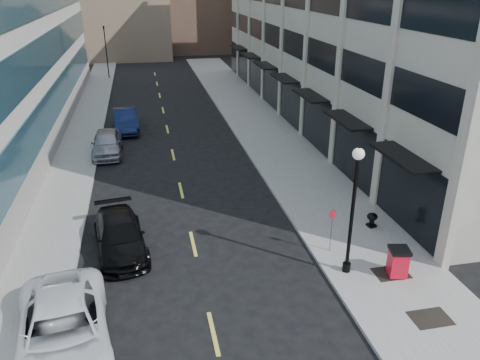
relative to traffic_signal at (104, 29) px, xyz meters
name	(u,v)px	position (x,y,z in m)	size (l,w,h in m)	color
sidewalk_right	(278,146)	(13.00, -28.00, -5.64)	(5.00, 80.00, 0.15)	gray
sidewalk_left	(74,161)	(-1.00, -28.00, -5.64)	(3.00, 80.00, 0.15)	gray
building_right	(369,7)	(22.44, -21.01, 3.28)	(15.30, 46.50, 18.25)	beige
grate_mid	(430,318)	(13.10, -47.00, -5.56)	(1.40, 1.00, 0.01)	black
grate_far	(391,273)	(13.10, -44.20, -5.56)	(1.40, 1.00, 0.01)	black
road_centerline	(177,171)	(5.50, -31.00, -5.71)	(0.15, 68.20, 0.01)	#D8CC4C
traffic_signal	(104,29)	(0.00, 0.00, 0.00)	(0.66, 0.66, 6.98)	black
car_white_van	(63,331)	(0.70, -45.87, -4.86)	(2.85, 6.18, 1.72)	white
car_black_pickup	(120,236)	(2.30, -39.89, -4.98)	(2.06, 5.08, 1.47)	black
car_silver_sedan	(107,143)	(1.12, -27.00, -4.90)	(1.94, 4.82, 1.64)	#9A9CA2
car_blue_sedan	(126,120)	(2.30, -21.67, -4.87)	(1.79, 5.14, 1.69)	#111A42
trash_bin	(398,261)	(13.21, -44.38, -4.89)	(0.92, 0.94, 1.25)	red
lamppost	(354,201)	(11.38, -43.66, -2.36)	(0.45, 0.45, 5.46)	black
sign_post	(332,223)	(11.30, -42.08, -4.18)	(0.25, 0.05, 2.12)	slate
urn_planter	(372,218)	(14.10, -40.41, -5.14)	(0.51, 0.51, 0.70)	black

